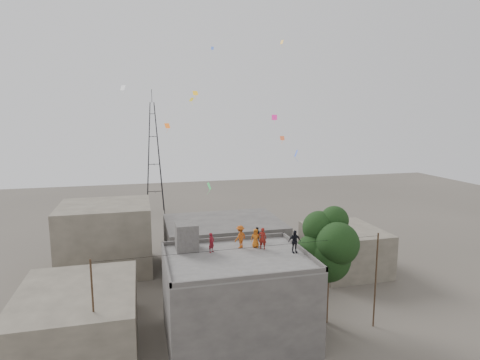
{
  "coord_description": "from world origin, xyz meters",
  "views": [
    {
      "loc": [
        -6.44,
        -26.1,
        15.98
      ],
      "look_at": [
        0.84,
        2.43,
        11.21
      ],
      "focal_mm": 30.0,
      "sensor_mm": 36.0,
      "label": 1
    }
  ],
  "objects_px": {
    "person_dark_adult": "(294,242)",
    "person_red_adult": "(263,238)",
    "stair_head_box": "(187,236)",
    "tree": "(329,246)",
    "transmission_tower": "(154,158)"
  },
  "relations": [
    {
      "from": "person_dark_adult",
      "to": "person_red_adult",
      "type": "bearing_deg",
      "value": 142.27
    },
    {
      "from": "tree",
      "to": "person_red_adult",
      "type": "bearing_deg",
      "value": 171.54
    },
    {
      "from": "person_red_adult",
      "to": "transmission_tower",
      "type": "bearing_deg",
      "value": -47.28
    },
    {
      "from": "transmission_tower",
      "to": "tree",
      "type": "bearing_deg",
      "value": -73.91
    },
    {
      "from": "tree",
      "to": "person_dark_adult",
      "type": "distance_m",
      "value": 3.25
    },
    {
      "from": "person_red_adult",
      "to": "person_dark_adult",
      "type": "xyz_separation_m",
      "value": [
        1.99,
        -1.38,
        0.02
      ]
    },
    {
      "from": "tree",
      "to": "person_red_adult",
      "type": "relative_size",
      "value": 5.6
    },
    {
      "from": "tree",
      "to": "stair_head_box",
      "type": "bearing_deg",
      "value": 169.26
    },
    {
      "from": "stair_head_box",
      "to": "tree",
      "type": "xyz_separation_m",
      "value": [
        10.57,
        -2.0,
        -1.0
      ]
    },
    {
      "from": "stair_head_box",
      "to": "tree",
      "type": "height_order",
      "value": "tree"
    },
    {
      "from": "transmission_tower",
      "to": "person_red_adult",
      "type": "distance_m",
      "value": 39.22
    },
    {
      "from": "stair_head_box",
      "to": "person_dark_adult",
      "type": "xyz_separation_m",
      "value": [
        7.49,
        -2.63,
        -0.16
      ]
    },
    {
      "from": "tree",
      "to": "transmission_tower",
      "type": "distance_m",
      "value": 41.12
    },
    {
      "from": "tree",
      "to": "person_red_adult",
      "type": "distance_m",
      "value": 5.18
    },
    {
      "from": "person_red_adult",
      "to": "person_dark_adult",
      "type": "height_order",
      "value": "person_dark_adult"
    }
  ]
}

